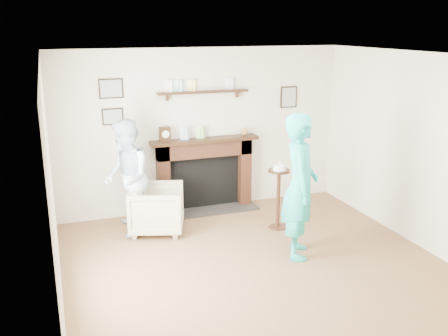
{
  "coord_description": "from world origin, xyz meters",
  "views": [
    {
      "loc": [
        -2.21,
        -4.72,
        2.82
      ],
      "look_at": [
        -0.21,
        0.9,
        1.1
      ],
      "focal_mm": 40.0,
      "sensor_mm": 36.0,
      "label": 1
    }
  ],
  "objects": [
    {
      "name": "room_shell",
      "position": [
        -0.0,
        0.69,
        1.62
      ],
      "size": [
        4.54,
        5.02,
        2.52
      ],
      "color": "beige",
      "rests_on": "ground"
    },
    {
      "name": "man",
      "position": [
        -1.3,
        1.85,
        0.0
      ],
      "size": [
        0.66,
        0.82,
        1.61
      ],
      "primitive_type": "imported",
      "rotation": [
        0.0,
        0.0,
        -1.64
      ],
      "color": "silver",
      "rests_on": "ground"
    },
    {
      "name": "ground",
      "position": [
        0.0,
        0.0,
        0.0
      ],
      "size": [
        5.0,
        5.0,
        0.0
      ],
      "primitive_type": "plane",
      "color": "brown",
      "rests_on": "ground"
    },
    {
      "name": "woman",
      "position": [
        0.61,
        0.45,
        0.0
      ],
      "size": [
        0.67,
        0.78,
        1.82
      ],
      "primitive_type": "imported",
      "rotation": [
        0.0,
        0.0,
        1.15
      ],
      "color": "teal",
      "rests_on": "ground"
    },
    {
      "name": "armchair",
      "position": [
        -0.9,
        1.77,
        0.0
      ],
      "size": [
        0.92,
        0.9,
        0.67
      ],
      "primitive_type": "imported",
      "rotation": [
        0.0,
        0.0,
        1.27
      ],
      "color": "tan",
      "rests_on": "ground"
    },
    {
      "name": "pedestal_table",
      "position": [
        0.75,
        1.32,
        0.61
      ],
      "size": [
        0.31,
        0.31,
        0.99
      ],
      "color": "black",
      "rests_on": "ground"
    }
  ]
}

